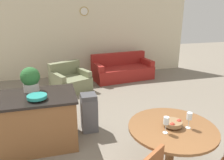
% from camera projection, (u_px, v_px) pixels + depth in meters
% --- Properties ---
extents(wall_back, '(8.00, 0.09, 2.70)m').
position_uv_depth(wall_back, '(77.00, 37.00, 7.39)').
color(wall_back, beige).
rests_on(wall_back, ground_plane).
extents(dining_table, '(1.16, 1.16, 0.76)m').
position_uv_depth(dining_table, '(171.00, 138.00, 2.93)').
color(dining_table, brown).
rests_on(dining_table, ground_plane).
extents(fruit_bowl, '(0.25, 0.25, 0.11)m').
position_uv_depth(fruit_bowl, '(173.00, 123.00, 2.86)').
color(fruit_bowl, olive).
rests_on(fruit_bowl, dining_table).
extents(wine_glass_left, '(0.07, 0.07, 0.22)m').
position_uv_depth(wine_glass_left, '(166.00, 121.00, 2.69)').
color(wine_glass_left, silver).
rests_on(wine_glass_left, dining_table).
extents(wine_glass_right, '(0.07, 0.07, 0.22)m').
position_uv_depth(wine_glass_right, '(189.00, 117.00, 2.80)').
color(wine_glass_right, silver).
rests_on(wine_glass_right, dining_table).
extents(kitchen_island, '(1.43, 0.90, 0.90)m').
position_uv_depth(kitchen_island, '(34.00, 121.00, 3.66)').
color(kitchen_island, brown).
rests_on(kitchen_island, ground_plane).
extents(teal_bowl, '(0.30, 0.30, 0.07)m').
position_uv_depth(teal_bowl, '(37.00, 97.00, 3.37)').
color(teal_bowl, teal).
rests_on(teal_bowl, kitchen_island).
extents(potted_plant, '(0.32, 0.32, 0.42)m').
position_uv_depth(potted_plant, '(30.00, 79.00, 3.68)').
color(potted_plant, beige).
rests_on(potted_plant, kitchen_island).
extents(trash_bin, '(0.30, 0.30, 0.74)m').
position_uv_depth(trash_bin, '(89.00, 113.00, 4.15)').
color(trash_bin, '#56565B').
rests_on(trash_bin, ground_plane).
extents(couch, '(2.05, 1.15, 0.83)m').
position_uv_depth(couch, '(122.00, 70.00, 7.33)').
color(couch, maroon).
rests_on(couch, ground_plane).
extents(armchair, '(1.21, 1.20, 0.78)m').
position_uv_depth(armchair, '(70.00, 81.00, 6.28)').
color(armchair, '#7A7F5B').
rests_on(armchair, ground_plane).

